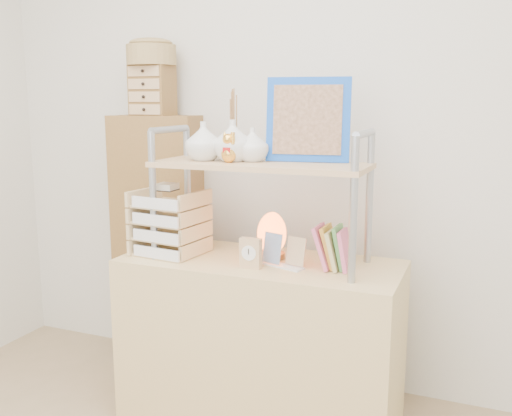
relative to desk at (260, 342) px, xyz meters
The scene contains 9 objects.
desk is the anchor object (origin of this frame).
cabinet 0.87m from the desk, 153.19° to the left, with size 0.45×0.24×1.35m, color brown.
hutch 0.82m from the desk, 163.47° to the left, with size 0.90×0.34×0.77m.
letter_tray 0.65m from the desk, behind, with size 0.29×0.27×0.32m.
salt_lamp 0.48m from the desk, 59.30° to the left, with size 0.13×0.13×0.20m.
desk_clock 0.45m from the desk, 87.10° to the right, with size 0.09×0.04×0.12m.
postcard_stand 0.43m from the desk, 22.31° to the right, with size 0.20×0.11×0.14m.
drawer_chest 1.37m from the desk, 154.59° to the left, with size 0.20×0.16×0.25m.
woven_basket 1.51m from the desk, 154.45° to the left, with size 0.25×0.25×0.10m, color olive.
Camera 1 is at (0.88, -0.99, 1.42)m, focal length 40.00 mm.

